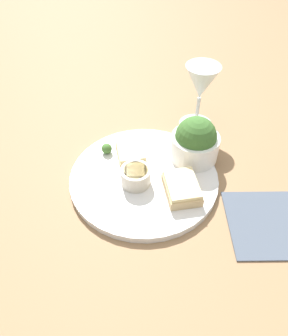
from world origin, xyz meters
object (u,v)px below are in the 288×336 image
(cheese_toast_far, at_px, (131,153))
(wine_glass, at_px, (201,86))
(cheese_toast_near, at_px, (182,188))
(napkin, at_px, (270,223))
(salad_bowl, at_px, (195,142))
(sauce_ramekin, at_px, (136,176))

(cheese_toast_far, bearing_deg, wine_glass, 150.77)
(cheese_toast_near, distance_m, wine_glass, 0.24)
(wine_glass, distance_m, napkin, 0.31)
(cheese_toast_near, bearing_deg, salad_bowl, -178.02)
(salad_bowl, bearing_deg, cheese_toast_near, 1.98)
(sauce_ramekin, bearing_deg, napkin, 90.35)
(cheese_toast_near, relative_size, cheese_toast_far, 1.08)
(salad_bowl, height_order, sauce_ramekin, salad_bowl)
(sauce_ramekin, height_order, cheese_toast_far, sauce_ramekin)
(salad_bowl, distance_m, napkin, 0.20)
(salad_bowl, distance_m, sauce_ramekin, 0.14)
(salad_bowl, bearing_deg, wine_glass, -169.16)
(sauce_ramekin, bearing_deg, salad_bowl, 142.42)
(cheese_toast_near, height_order, napkin, cheese_toast_near)
(cheese_toast_near, bearing_deg, sauce_ramekin, -86.02)
(cheese_toast_near, bearing_deg, napkin, 88.39)
(sauce_ramekin, bearing_deg, cheese_toast_near, 93.98)
(napkin, bearing_deg, cheese_toast_near, -91.61)
(salad_bowl, height_order, napkin, salad_bowl)
(wine_glass, bearing_deg, cheese_toast_far, -29.23)
(cheese_toast_far, distance_m, wine_glass, 0.21)
(salad_bowl, bearing_deg, cheese_toast_far, -68.34)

